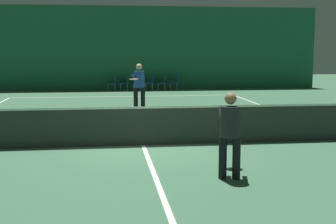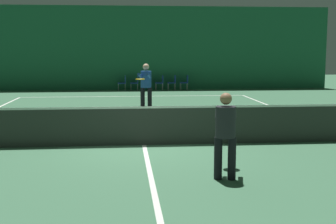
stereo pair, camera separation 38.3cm
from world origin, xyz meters
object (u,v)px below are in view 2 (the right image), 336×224
at_px(courtside_chair_0, 123,82).
at_px(courtside_chair_4, 173,82).
at_px(courtside_chair_1, 136,82).
at_px(tennis_net, 144,124).
at_px(courtside_chair_2, 148,82).
at_px(player_near, 225,129).
at_px(courtside_chair_3, 161,82).
at_px(courtside_chair_5, 185,81).
at_px(player_far, 146,83).

height_order(courtside_chair_0, courtside_chair_4, same).
xyz_separation_m(courtside_chair_0, courtside_chair_1, (0.71, 0.00, 0.00)).
bearing_deg(tennis_net, courtside_chair_2, 86.68).
height_order(tennis_net, courtside_chair_0, tennis_net).
height_order(tennis_net, courtside_chair_4, tennis_net).
height_order(player_near, courtside_chair_4, player_near).
height_order(courtside_chair_0, courtside_chair_3, same).
relative_size(courtside_chair_3, courtside_chair_5, 1.00).
bearing_deg(player_near, courtside_chair_4, 9.40).
xyz_separation_m(player_near, courtside_chair_3, (0.27, 18.38, -0.43)).
xyz_separation_m(courtside_chair_2, courtside_chair_5, (2.12, 0.00, 0.00)).
bearing_deg(courtside_chair_2, courtside_chair_1, -90.00).
bearing_deg(player_near, player_far, 18.16).
distance_m(courtside_chair_1, courtside_chair_3, 1.41).
relative_size(player_far, courtside_chair_4, 2.11).
relative_size(tennis_net, courtside_chair_1, 14.29).
bearing_deg(player_far, courtside_chair_3, -173.50).
bearing_deg(courtside_chair_4, courtside_chair_2, -90.00).
distance_m(player_near, player_far, 9.71).
xyz_separation_m(tennis_net, courtside_chair_2, (0.89, 15.27, -0.03)).
xyz_separation_m(courtside_chair_1, courtside_chair_2, (0.71, 0.00, 0.00)).
bearing_deg(courtside_chair_3, courtside_chair_4, 90.00).
relative_size(tennis_net, courtside_chair_4, 14.29).
xyz_separation_m(courtside_chair_1, courtside_chair_5, (2.83, 0.00, 0.00)).
xyz_separation_m(tennis_net, player_far, (0.36, 6.56, 0.52)).
xyz_separation_m(player_far, courtside_chair_3, (1.24, 8.72, -0.55)).
distance_m(courtside_chair_2, courtside_chair_5, 2.12).
distance_m(courtside_chair_3, courtside_chair_4, 0.71).
relative_size(courtside_chair_4, courtside_chair_5, 1.00).
xyz_separation_m(courtside_chair_1, courtside_chair_4, (2.12, 0.00, 0.00)).
distance_m(courtside_chair_0, courtside_chair_3, 2.12).
height_order(player_far, courtside_chair_0, player_far).
relative_size(courtside_chair_0, courtside_chair_2, 1.00).
relative_size(player_near, courtside_chair_2, 1.86).
bearing_deg(courtside_chair_1, courtside_chair_3, 90.00).
distance_m(tennis_net, courtside_chair_3, 15.36).
relative_size(courtside_chair_2, courtside_chair_4, 1.00).
xyz_separation_m(courtside_chair_0, courtside_chair_4, (2.83, 0.00, 0.00)).
distance_m(player_near, courtside_chair_1, 18.42).
distance_m(player_far, courtside_chair_2, 8.75).
bearing_deg(courtside_chair_3, courtside_chair_5, 90.00).
xyz_separation_m(courtside_chair_3, courtside_chair_4, (0.71, 0.00, 0.00)).
relative_size(tennis_net, courtside_chair_2, 14.29).
bearing_deg(courtside_chair_1, player_near, 3.56).
distance_m(player_near, courtside_chair_3, 18.38).
bearing_deg(player_far, courtside_chair_2, -168.91).
distance_m(tennis_net, player_near, 3.40).
bearing_deg(courtside_chair_5, tennis_net, -11.14).
xyz_separation_m(tennis_net, courtside_chair_0, (-0.53, 15.27, -0.03)).
bearing_deg(courtside_chair_0, courtside_chair_4, 90.00).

